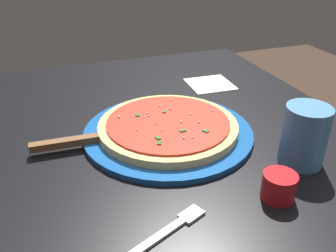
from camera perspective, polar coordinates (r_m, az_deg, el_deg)
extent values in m
cube|color=black|center=(1.41, 6.88, -3.97)|extent=(0.06, 0.06, 0.70)
cube|color=black|center=(1.30, -19.99, -8.90)|extent=(0.06, 0.06, 0.70)
cube|color=black|center=(0.79, 0.10, -0.93)|extent=(0.95, 0.78, 0.03)
cylinder|color=#195199|center=(0.75, 0.00, -0.98)|extent=(0.35, 0.35, 0.01)
cylinder|color=#DBB26B|center=(0.74, 0.00, -0.07)|extent=(0.29, 0.29, 0.02)
cylinder|color=red|center=(0.74, 0.00, 0.61)|extent=(0.25, 0.25, 0.00)
sphere|color=#EFEACC|center=(0.76, -7.67, 1.41)|extent=(0.01, 0.01, 0.01)
sphere|color=#EFEACC|center=(0.76, -3.14, 1.58)|extent=(0.00, 0.00, 0.00)
sphere|color=#EFEACC|center=(0.78, 0.34, 2.71)|extent=(0.00, 0.00, 0.00)
sphere|color=#EFEACC|center=(0.76, 3.69, 1.87)|extent=(0.00, 0.00, 0.00)
sphere|color=#EFEACC|center=(0.80, -1.28, 3.22)|extent=(0.00, 0.00, 0.00)
sphere|color=#EFEACC|center=(0.73, 4.90, 0.62)|extent=(0.00, 0.00, 0.00)
sphere|color=#EFEACC|center=(0.70, -0.90, -0.66)|extent=(0.00, 0.00, 0.00)
sphere|color=#EFEACC|center=(0.71, -4.97, -0.55)|extent=(0.00, 0.00, 0.00)
sphere|color=#EFEACC|center=(0.72, -1.85, 0.38)|extent=(0.00, 0.00, 0.00)
sphere|color=#EFEACC|center=(0.77, -3.31, 2.03)|extent=(0.00, 0.00, 0.00)
sphere|color=#EFEACC|center=(0.68, 2.47, -1.88)|extent=(0.00, 0.00, 0.00)
sphere|color=#EFEACC|center=(0.78, 6.94, 2.46)|extent=(0.00, 0.00, 0.00)
sphere|color=#EFEACC|center=(0.73, 2.14, 0.66)|extent=(0.00, 0.00, 0.00)
sphere|color=#EFEACC|center=(0.76, -0.24, 1.72)|extent=(0.00, 0.00, 0.00)
sphere|color=#EFEACC|center=(0.68, 3.86, -1.76)|extent=(0.00, 0.00, 0.00)
sphere|color=#EFEACC|center=(0.83, 0.51, 4.17)|extent=(0.00, 0.00, 0.00)
cube|color=#23561E|center=(0.68, -1.61, -1.86)|extent=(0.01, 0.01, 0.00)
cube|color=#23561E|center=(0.70, 5.93, -0.77)|extent=(0.01, 0.01, 0.00)
cube|color=#23561E|center=(0.66, -1.38, -2.66)|extent=(0.01, 0.01, 0.00)
cube|color=#23561E|center=(0.76, -4.84, 1.76)|extent=(0.01, 0.01, 0.00)
cube|color=#23561E|center=(0.70, 2.02, -0.78)|extent=(0.01, 0.01, 0.00)
cube|color=#23561E|center=(0.77, -0.55, 2.31)|extent=(0.01, 0.01, 0.00)
cube|color=silver|center=(0.73, -7.19, -1.62)|extent=(0.07, 0.09, 0.00)
cube|color=brown|center=(0.72, -15.88, -2.54)|extent=(0.02, 0.13, 0.01)
cylinder|color=teal|center=(0.68, 20.64, -1.43)|extent=(0.08, 0.08, 0.11)
cylinder|color=#B2191E|center=(0.60, 17.02, -9.03)|extent=(0.05, 0.05, 0.04)
cube|color=white|center=(1.01, 6.63, 6.56)|extent=(0.12, 0.12, 0.00)
cube|color=silver|center=(0.51, -3.94, -18.53)|extent=(0.07, 0.14, 0.00)
cube|color=silver|center=(0.55, 3.70, -13.70)|extent=(0.04, 0.04, 0.00)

